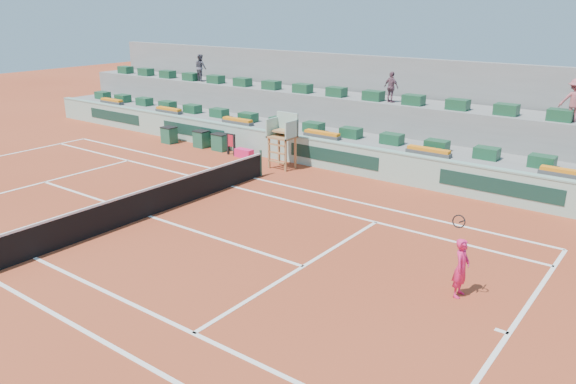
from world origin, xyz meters
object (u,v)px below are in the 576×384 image
object	(u,v)px
umpire_chair	(283,133)
player_bag	(244,153)
drink_cooler_a	(221,142)
tennis_player	(461,267)

from	to	relation	value
umpire_chair	player_bag	bearing A→B (deg)	173.87
drink_cooler_a	player_bag	bearing A→B (deg)	-10.39
player_bag	drink_cooler_a	bearing A→B (deg)	169.61
umpire_chair	tennis_player	distance (m)	12.28
umpire_chair	tennis_player	size ratio (longest dim) A/B	1.05
umpire_chair	drink_cooler_a	size ratio (longest dim) A/B	2.86
tennis_player	drink_cooler_a	bearing A→B (deg)	154.19
player_bag	tennis_player	xyz separation A→B (m)	(12.91, -6.78, 0.57)
umpire_chair	drink_cooler_a	world-z (taller)	umpire_chair
drink_cooler_a	tennis_player	size ratio (longest dim) A/B	0.37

